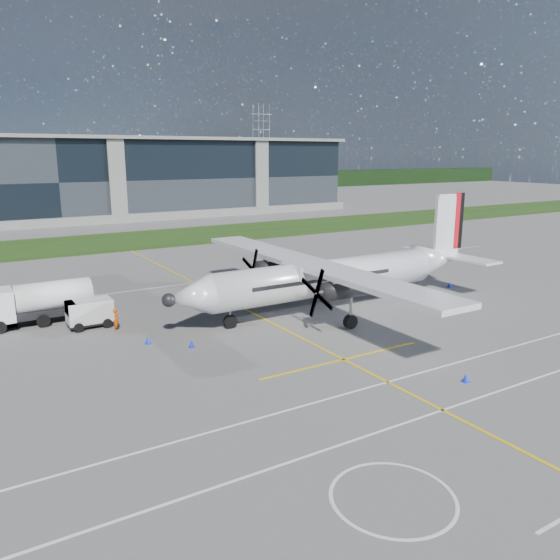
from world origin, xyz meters
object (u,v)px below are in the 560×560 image
Objects in this scene: safety_cone_nose_port at (192,344)px; fuel_tanker_truck at (29,304)px; safety_cone_tail at (449,285)px; ground_crew_person at (116,318)px; safety_cone_fwd at (148,340)px; safety_cone_portwing at (466,378)px; pylon_east at (261,146)px; baggage_tug at (90,313)px; turboprop_aircraft at (337,255)px.

fuel_tanker_truck is at bearing 127.73° from safety_cone_nose_port.
fuel_tanker_truck is at bearing 167.18° from safety_cone_tail.
ground_crew_person is 4.04m from safety_cone_fwd.
safety_cone_tail is (16.41, 15.89, 0.00)m from safety_cone_portwing.
pylon_east reaches higher than safety_cone_fwd.
ground_crew_person is at bearing -55.17° from baggage_tug.
safety_cone_tail is (30.66, -3.29, -0.71)m from ground_crew_person.
ground_crew_person reaches higher than safety_cone_portwing.
turboprop_aircraft is at bearing -178.32° from safety_cone_tail.
fuel_tanker_truck is 2.45× the size of baggage_tug.
pylon_east is at bearing 64.25° from safety_cone_portwing.
ground_crew_person is at bearing 118.90° from safety_cone_nose_port.
safety_cone_portwing is at bearing -127.43° from ground_crew_person.
baggage_tug is at bearing 112.70° from safety_cone_fwd.
safety_cone_tail is (32.05, -5.28, -0.76)m from baggage_tug.
safety_cone_fwd is at bearing -121.90° from pylon_east.
safety_cone_fwd is at bearing -54.79° from fuel_tanker_truck.
safety_cone_portwing is 1.00× the size of safety_cone_tail.
fuel_tanker_truck reaches higher than safety_cone_nose_port.
baggage_tug is (-93.88, -141.05, -13.99)m from pylon_east.
pylon_east is 170.92m from ground_crew_person.
fuel_tanker_truck is 16.55× the size of safety_cone_fwd.
fuel_tanker_truck is at bearing 62.29° from ground_crew_person.
baggage_tug reaches higher than safety_cone_fwd.
safety_cone_nose_port is at bearing -59.55° from baggage_tug.
safety_cone_portwing is (15.64, -21.18, -0.76)m from baggage_tug.
safety_cone_tail is (-61.83, -146.33, -14.75)m from pylon_east.
fuel_tanker_truck is at bearing 158.73° from turboprop_aircraft.
fuel_tanker_truck reaches higher than ground_crew_person.
pylon_east is 15.70× the size of ground_crew_person.
baggage_tug is 6.75× the size of safety_cone_fwd.
fuel_tanker_truck is 30.86m from safety_cone_portwing.
pylon_east is 1.00× the size of turboprop_aircraft.
ground_crew_person is at bearing -122.89° from pylon_east.
pylon_east is at bearing 62.73° from turboprop_aircraft.
safety_cone_nose_port is at bearing -120.90° from pylon_east.
safety_cone_tail is at bearing -9.36° from baggage_tug.
baggage_tug reaches higher than safety_cone_tail.
pylon_east reaches higher than safety_cone_nose_port.
turboprop_aircraft is 14.39m from safety_cone_nose_port.
baggage_tug is (-18.25, 5.69, -3.47)m from turboprop_aircraft.
ground_crew_person reaches higher than safety_cone_nose_port.
turboprop_aircraft is at bearing -86.40° from ground_crew_person.
ground_crew_person is (-92.49, -143.05, -14.04)m from pylon_east.
safety_cone_nose_port is (-10.95, 13.21, 0.00)m from safety_cone_portwing.
pylon_east is 60.00× the size of safety_cone_nose_port.
pylon_east reaches higher than baggage_tug.
baggage_tug reaches higher than safety_cone_nose_port.
fuel_tanker_truck is 16.55× the size of safety_cone_nose_port.
ground_crew_person is (5.08, -4.85, -0.60)m from fuel_tanker_truck.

